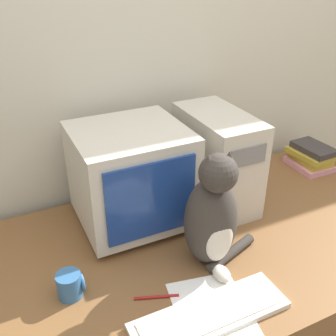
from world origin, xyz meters
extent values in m
cube|color=beige|center=(0.00, 0.95, 1.25)|extent=(7.00, 0.05, 2.50)
cube|color=brown|center=(0.00, 0.44, 0.38)|extent=(1.67, 0.89, 0.76)
cube|color=beige|center=(-0.25, 0.67, 0.77)|extent=(0.27, 0.22, 0.02)
cube|color=beige|center=(-0.25, 0.67, 0.96)|extent=(0.39, 0.37, 0.35)
cube|color=navy|center=(-0.25, 0.48, 0.96)|extent=(0.31, 0.01, 0.27)
cube|color=beige|center=(0.10, 0.66, 0.95)|extent=(0.20, 0.39, 0.38)
cube|color=slate|center=(0.10, 0.46, 1.05)|extent=(0.14, 0.01, 0.07)
cube|color=silver|center=(-0.22, 0.14, 0.77)|extent=(0.46, 0.14, 0.02)
cube|color=beige|center=(-0.22, 0.14, 0.78)|extent=(0.41, 0.11, 0.00)
ellipsoid|color=#38332D|center=(-0.11, 0.35, 0.92)|extent=(0.18, 0.17, 0.32)
ellipsoid|color=beige|center=(-0.11, 0.29, 0.89)|extent=(0.10, 0.05, 0.17)
sphere|color=#38332D|center=(-0.11, 0.32, 1.11)|extent=(0.12, 0.12, 0.12)
cone|color=#38332D|center=(-0.14, 0.33, 1.15)|extent=(0.04, 0.04, 0.04)
cone|color=#38332D|center=(-0.08, 0.32, 1.15)|extent=(0.04, 0.04, 0.04)
ellipsoid|color=beige|center=(-0.11, 0.26, 0.78)|extent=(0.06, 0.08, 0.04)
cylinder|color=#38332D|center=(-0.03, 0.33, 0.77)|extent=(0.22, 0.10, 0.03)
cube|color=pink|center=(0.67, 0.71, 0.77)|extent=(0.16, 0.20, 0.03)
cube|color=gold|center=(0.67, 0.71, 0.80)|extent=(0.14, 0.20, 0.03)
cube|color=gold|center=(0.66, 0.71, 0.83)|extent=(0.16, 0.21, 0.03)
cube|color=#383333|center=(0.68, 0.70, 0.86)|extent=(0.13, 0.20, 0.03)
cylinder|color=maroon|center=(-0.33, 0.27, 0.76)|extent=(0.13, 0.05, 0.01)
cube|color=white|center=(-0.21, 0.15, 0.76)|extent=(0.26, 0.33, 0.00)
cylinder|color=#33669E|center=(-0.56, 0.40, 0.80)|extent=(0.07, 0.07, 0.08)
torus|color=#33669E|center=(-0.52, 0.40, 0.80)|extent=(0.01, 0.06, 0.06)
camera|label=1|loc=(-0.67, -0.50, 1.66)|focal=42.00mm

